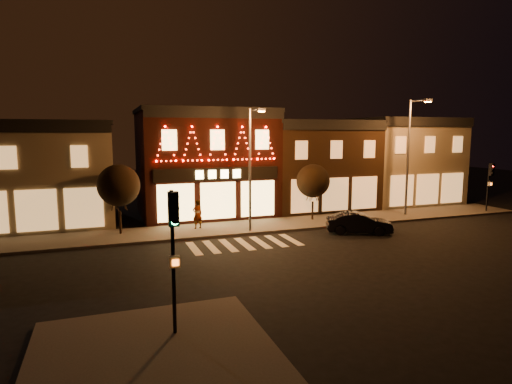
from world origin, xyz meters
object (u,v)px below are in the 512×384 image
traffic_signal_near (173,234)px  streetlamp_mid (252,160)px  pedestrian (197,214)px  dark_sedan (359,223)px

traffic_signal_near → streetlamp_mid: (6.99, 12.81, 1.38)m
traffic_signal_near → streetlamp_mid: size_ratio=0.58×
traffic_signal_near → pedestrian: (3.86, 14.79, -2.27)m
streetlamp_mid → traffic_signal_near: bearing=-111.5°
dark_sedan → pedestrian: size_ratio=2.16×
traffic_signal_near → pedestrian: 15.46m
traffic_signal_near → dark_sedan: bearing=41.6°
streetlamp_mid → pedestrian: (-3.13, 1.98, -3.64)m
traffic_signal_near → dark_sedan: size_ratio=1.10×
streetlamp_mid → dark_sedan: bearing=-12.6°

